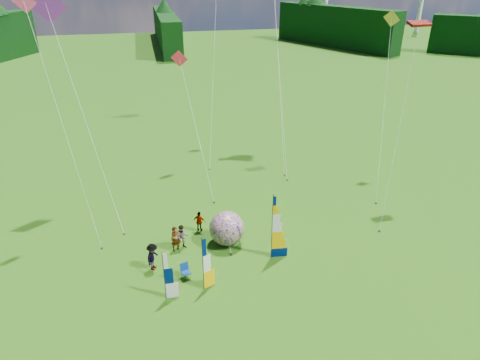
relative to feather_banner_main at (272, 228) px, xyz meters
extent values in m
plane|color=#367C10|center=(-0.92, -3.53, -2.22)|extent=(220.00, 220.00, 0.00)
sphere|color=#000787|center=(-2.44, 2.16, -1.06)|extent=(2.49, 2.49, 2.32)
imported|color=#66594C|center=(-5.83, 2.12, -1.35)|extent=(0.72, 0.58, 1.73)
imported|color=#66594C|center=(-5.37, 2.22, -1.35)|extent=(0.87, 0.48, 1.73)
imported|color=#66594C|center=(-7.34, 0.43, -1.32)|extent=(0.92, 1.23, 1.80)
imported|color=#66594C|center=(-4.02, 4.00, -1.45)|extent=(0.97, 0.75, 1.54)
camera|label=1|loc=(-6.72, -21.23, 14.42)|focal=32.00mm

